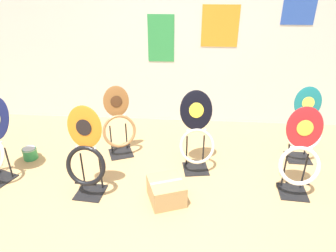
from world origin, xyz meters
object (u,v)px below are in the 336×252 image
object	(u,v)px
toilet_seat_display_crimson_swirl	(300,156)
paint_can	(30,153)
toilet_seat_display_teal_sax	(304,128)
toilet_seat_display_jazz_black	(197,136)
storage_box	(166,191)
toilet_seat_display_orange_sun	(86,156)
toilet_seat_display_woodgrain	(119,125)

from	to	relation	value
toilet_seat_display_crimson_swirl	paint_can	world-z (taller)	toilet_seat_display_crimson_swirl
toilet_seat_display_crimson_swirl	paint_can	xyz separation A→B (m)	(-3.01, 0.41, -0.36)
toilet_seat_display_teal_sax	toilet_seat_display_crimson_swirl	size ratio (longest dim) A/B	0.97
toilet_seat_display_teal_sax	paint_can	distance (m)	3.30
toilet_seat_display_jazz_black	storage_box	world-z (taller)	toilet_seat_display_jazz_black
toilet_seat_display_jazz_black	paint_can	xyz separation A→B (m)	(-2.01, 0.04, -0.34)
toilet_seat_display_teal_sax	paint_can	size ratio (longest dim) A/B	5.25
toilet_seat_display_orange_sun	paint_can	distance (m)	1.15
paint_can	toilet_seat_display_woodgrain	bearing A→B (deg)	10.53
toilet_seat_display_woodgrain	toilet_seat_display_crimson_swirl	distance (m)	2.03
toilet_seat_display_jazz_black	toilet_seat_display_crimson_swirl	xyz separation A→B (m)	(1.00, -0.37, 0.02)
toilet_seat_display_teal_sax	toilet_seat_display_jazz_black	xyz separation A→B (m)	(-1.26, -0.30, -0.00)
toilet_seat_display_orange_sun	toilet_seat_display_crimson_swirl	bearing A→B (deg)	4.63
toilet_seat_display_jazz_black	toilet_seat_display_orange_sun	distance (m)	1.21
toilet_seat_display_woodgrain	toilet_seat_display_orange_sun	xyz separation A→B (m)	(-0.15, -0.77, 0.04)
toilet_seat_display_woodgrain	toilet_seat_display_jazz_black	distance (m)	0.96
toilet_seat_display_teal_sax	paint_can	world-z (taller)	toilet_seat_display_teal_sax
toilet_seat_display_crimson_swirl	storage_box	distance (m)	1.36
storage_box	toilet_seat_display_teal_sax	bearing A→B (deg)	29.77
toilet_seat_display_crimson_swirl	toilet_seat_display_orange_sun	distance (m)	2.09
toilet_seat_display_crimson_swirl	paint_can	bearing A→B (deg)	172.33
paint_can	toilet_seat_display_crimson_swirl	bearing A→B (deg)	-7.67
toilet_seat_display_woodgrain	toilet_seat_display_teal_sax	size ratio (longest dim) A/B	0.98
toilet_seat_display_jazz_black	toilet_seat_display_crimson_swirl	bearing A→B (deg)	-20.07
toilet_seat_display_teal_sax	toilet_seat_display_jazz_black	bearing A→B (deg)	-166.58
toilet_seat_display_crimson_swirl	toilet_seat_display_jazz_black	bearing A→B (deg)	159.93
toilet_seat_display_jazz_black	toilet_seat_display_orange_sun	xyz separation A→B (m)	(-1.08, -0.54, 0.03)
toilet_seat_display_crimson_swirl	toilet_seat_display_teal_sax	bearing A→B (deg)	68.94
toilet_seat_display_woodgrain	toilet_seat_display_teal_sax	xyz separation A→B (m)	(2.19, 0.06, 0.01)
toilet_seat_display_jazz_black	toilet_seat_display_teal_sax	bearing A→B (deg)	13.42
toilet_seat_display_woodgrain	toilet_seat_display_crimson_swirl	world-z (taller)	toilet_seat_display_crimson_swirl
toilet_seat_display_crimson_swirl	toilet_seat_display_orange_sun	xyz separation A→B (m)	(-2.08, -0.17, 0.00)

